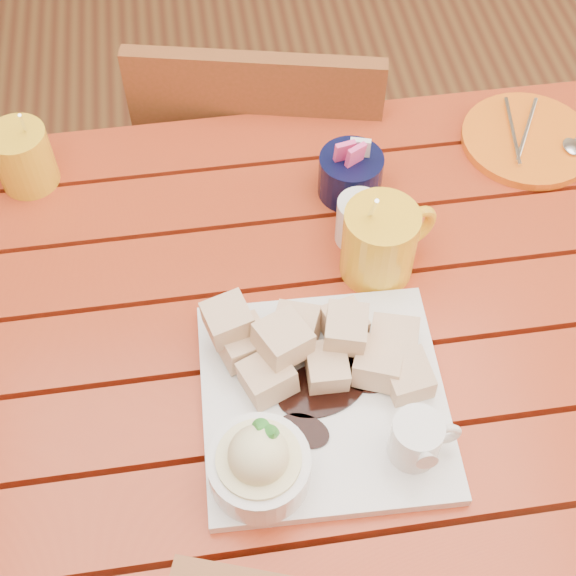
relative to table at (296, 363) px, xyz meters
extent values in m
plane|color=brown|center=(0.00, 0.00, -0.64)|extent=(5.00, 5.00, 0.00)
cube|color=maroon|center=(0.00, -0.23, 0.09)|extent=(1.20, 0.11, 0.03)
cube|color=maroon|center=(0.00, -0.11, 0.09)|extent=(1.20, 0.11, 0.03)
cube|color=maroon|center=(0.00, 0.00, 0.09)|extent=(1.20, 0.11, 0.03)
cube|color=maroon|center=(0.00, 0.11, 0.09)|extent=(1.20, 0.11, 0.03)
cube|color=maroon|center=(0.00, 0.23, 0.09)|extent=(1.20, 0.11, 0.03)
cube|color=maroon|center=(0.00, 0.34, 0.09)|extent=(1.20, 0.11, 0.03)
cube|color=maroon|center=(0.00, 0.36, 0.04)|extent=(1.12, 0.04, 0.08)
cylinder|color=maroon|center=(0.55, 0.35, -0.28)|extent=(0.06, 0.06, 0.72)
cube|color=white|center=(0.01, -0.12, 0.12)|extent=(0.30, 0.30, 0.02)
cube|color=#B97538|center=(0.11, -0.12, 0.14)|extent=(0.06, 0.06, 0.04)
cube|color=#B97538|center=(0.05, -0.06, 0.18)|extent=(0.06, 0.06, 0.04)
cube|color=#B97538|center=(0.02, -0.09, 0.14)|extent=(0.05, 0.05, 0.04)
cube|color=#B97538|center=(-0.03, -0.07, 0.18)|extent=(0.07, 0.07, 0.04)
cube|color=#B97538|center=(0.05, -0.04, 0.14)|extent=(0.06, 0.06, 0.04)
cube|color=#B97538|center=(-0.05, -0.10, 0.14)|extent=(0.07, 0.07, 0.04)
cube|color=#B97538|center=(0.08, -0.10, 0.14)|extent=(0.07, 0.07, 0.04)
cube|color=#B97538|center=(-0.07, -0.04, 0.14)|extent=(0.07, 0.07, 0.04)
cube|color=#B97538|center=(0.11, -0.07, 0.14)|extent=(0.07, 0.07, 0.04)
cube|color=#B97538|center=(-0.01, -0.03, 0.14)|extent=(0.07, 0.07, 0.04)
cube|color=#B97538|center=(-0.09, -0.03, 0.18)|extent=(0.06, 0.06, 0.04)
cylinder|color=white|center=(-0.07, -0.21, 0.15)|extent=(0.11, 0.11, 0.05)
cylinder|color=#FFF5BB|center=(-0.07, -0.21, 0.16)|extent=(0.09, 0.09, 0.03)
sphere|color=#FFF5BB|center=(-0.07, -0.21, 0.18)|extent=(0.07, 0.07, 0.07)
cone|color=#2F892C|center=(-0.06, -0.20, 0.21)|extent=(0.04, 0.04, 0.03)
cone|color=#2F892C|center=(-0.07, -0.19, 0.21)|extent=(0.03, 0.03, 0.03)
cylinder|color=white|center=(0.10, -0.20, 0.16)|extent=(0.06, 0.06, 0.06)
cylinder|color=black|center=(0.10, -0.20, 0.18)|extent=(0.05, 0.05, 0.01)
cone|color=white|center=(0.10, -0.23, 0.18)|extent=(0.02, 0.02, 0.03)
torus|color=white|center=(0.13, -0.20, 0.16)|extent=(0.04, 0.01, 0.04)
cylinder|color=yellow|center=(-0.35, 0.30, 0.15)|extent=(0.08, 0.08, 0.09)
cylinder|color=black|center=(-0.35, 0.30, 0.19)|extent=(0.07, 0.07, 0.01)
cylinder|color=silver|center=(-0.33, 0.31, 0.19)|extent=(0.02, 0.06, 0.12)
cylinder|color=yellow|center=(0.12, 0.07, 0.16)|extent=(0.10, 0.10, 0.11)
cylinder|color=black|center=(0.12, 0.07, 0.21)|extent=(0.08, 0.08, 0.01)
torus|color=yellow|center=(0.17, 0.09, 0.16)|extent=(0.07, 0.04, 0.07)
cylinder|color=silver|center=(0.10, 0.08, 0.20)|extent=(0.01, 0.07, 0.14)
cylinder|color=white|center=(0.10, 0.13, 0.14)|extent=(0.06, 0.06, 0.07)
cylinder|color=white|center=(0.10, 0.13, 0.18)|extent=(0.05, 0.05, 0.01)
cone|color=white|center=(0.10, 0.09, 0.17)|extent=(0.03, 0.03, 0.03)
torus|color=white|center=(0.14, 0.13, 0.15)|extent=(0.04, 0.01, 0.04)
cylinder|color=black|center=(0.11, 0.21, 0.14)|extent=(0.09, 0.09, 0.07)
cube|color=#FF4594|center=(0.10, 0.21, 0.19)|extent=(0.03, 0.02, 0.04)
cube|color=white|center=(0.12, 0.22, 0.19)|extent=(0.03, 0.02, 0.04)
cube|color=#FF4594|center=(0.11, 0.20, 0.19)|extent=(0.03, 0.03, 0.04)
cylinder|color=orange|center=(0.40, 0.27, 0.11)|extent=(0.20, 0.20, 0.01)
cylinder|color=silver|center=(0.37, 0.28, 0.13)|extent=(0.03, 0.14, 0.01)
cylinder|color=silver|center=(0.40, 0.28, 0.13)|extent=(0.08, 0.13, 0.01)
ellipsoid|color=silver|center=(0.45, 0.24, 0.12)|extent=(0.03, 0.04, 0.01)
cube|color=brown|center=(0.04, 0.58, -0.23)|extent=(0.48, 0.48, 0.03)
cylinder|color=brown|center=(0.24, 0.71, -0.44)|extent=(0.03, 0.03, 0.40)
cylinder|color=brown|center=(-0.09, 0.79, -0.44)|extent=(0.03, 0.03, 0.40)
cylinder|color=brown|center=(0.17, 0.38, -0.44)|extent=(0.03, 0.03, 0.40)
cylinder|color=brown|center=(-0.17, 0.45, -0.44)|extent=(0.03, 0.03, 0.40)
cube|color=brown|center=(0.00, 0.41, 0.00)|extent=(0.40, 0.12, 0.42)
camera|label=1|loc=(-0.09, -0.56, 0.97)|focal=50.00mm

